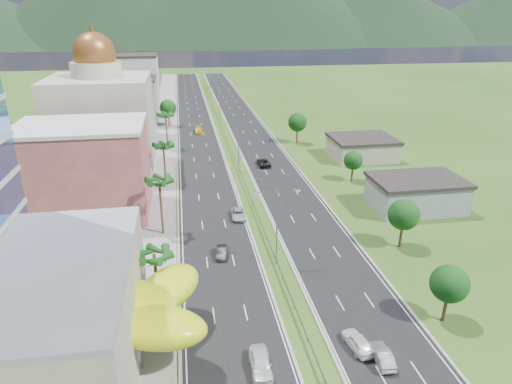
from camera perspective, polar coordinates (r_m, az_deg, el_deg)
ground at (r=55.20m, az=4.72°, el=-14.23°), size 500.00×500.00×0.00m
road_left at (r=137.19m, az=-7.46°, el=7.82°), size 11.00×260.00×0.04m
road_right at (r=138.45m, az=-1.19°, el=8.12°), size 11.00×260.00×0.04m
sidewalk_left at (r=137.22m, az=-11.46°, el=7.59°), size 7.00×260.00×0.12m
median_guardrail at (r=120.10m, az=-3.51°, el=6.28°), size 0.10×216.06×0.76m
streetlight_median_b at (r=60.20m, az=2.65°, el=-3.49°), size 6.04×0.25×11.00m
streetlight_median_c at (r=97.40m, az=-2.21°, el=6.40°), size 6.04×0.25×11.00m
streetlight_median_d at (r=141.10m, az=-4.58°, el=11.11°), size 6.04×0.25×11.00m
streetlight_median_e at (r=185.42m, az=-5.86°, el=13.57°), size 6.04×0.25×11.00m
lime_canopy at (r=48.54m, az=-18.14°, el=-13.80°), size 18.00×15.00×7.40m
pink_shophouse at (r=80.93m, az=-20.59°, el=2.37°), size 20.00×15.00×15.00m
domed_building at (r=101.81m, az=-18.64°, el=8.63°), size 20.00×20.00×28.70m
midrise_grey at (r=126.59m, az=-16.41°, el=9.68°), size 16.00×15.00×16.00m
midrise_beige at (r=148.35m, az=-15.46°, el=10.83°), size 16.00×15.00×13.00m
midrise_white at (r=170.58m, az=-14.85°, el=13.06°), size 16.00×15.00×18.00m
shed_near at (r=84.36m, az=19.36°, el=-0.33°), size 15.00×10.00×5.00m
shed_far at (r=110.88m, az=13.11°, el=5.30°), size 14.00×12.00×4.40m
palm_tree_b at (r=51.96m, az=-12.59°, el=-7.97°), size 3.60×3.60×8.10m
palm_tree_c at (r=69.58m, az=-12.01°, el=1.15°), size 3.60×3.60×9.60m
palm_tree_d at (r=91.76m, az=-11.51°, el=5.53°), size 3.60×3.60×8.60m
palm_tree_e at (r=115.85m, az=-11.24°, el=9.26°), size 3.60×3.60×9.40m
leafy_tree_lfar at (r=140.89m, az=-10.96°, el=10.29°), size 4.90×4.90×8.05m
leafy_tree_ra at (r=54.61m, az=23.03°, el=-10.53°), size 4.20×4.20×6.90m
leafy_tree_rb at (r=68.74m, az=17.98°, el=-2.72°), size 4.55×4.55×7.47m
leafy_tree_rc at (r=94.04m, az=12.06°, el=3.86°), size 3.85×3.85×6.33m
leafy_tree_rd at (r=120.09m, az=5.20°, el=8.67°), size 4.90×4.90×8.05m
mountain_ridge at (r=499.50m, az=-1.16°, el=17.88°), size 860.00×140.00×90.00m
car_white_near_left at (r=46.67m, az=0.59°, el=-20.64°), size 2.13×4.93×1.66m
car_dark_left at (r=65.06m, az=-4.33°, el=-7.50°), size 1.85×4.05×1.29m
car_silver_mid_left at (r=76.45m, az=-2.22°, el=-2.78°), size 2.46×4.99×1.36m
car_yellow_far_left at (r=132.54m, az=-7.17°, el=7.70°), size 2.29×5.42×1.56m
car_white_near_right at (r=50.20m, az=12.60°, el=-17.80°), size 2.48×4.72×1.53m
car_silver_right at (r=49.27m, az=15.47°, el=-19.08°), size 1.78×4.37×1.41m
car_dark_far_right at (r=102.63m, az=0.96°, el=3.74°), size 2.62×5.52×1.52m
motorcycle at (r=60.53m, az=-8.78°, el=-10.15°), size 0.78×1.96×1.22m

